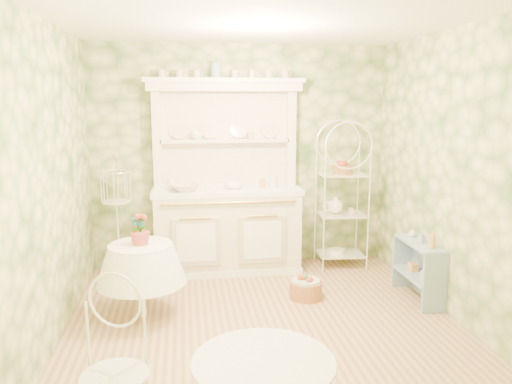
{
  "coord_description": "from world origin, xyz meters",
  "views": [
    {
      "loc": [
        -0.69,
        -4.27,
        2.04
      ],
      "look_at": [
        0.0,
        0.5,
        1.15
      ],
      "focal_mm": 35.0,
      "sensor_mm": 36.0,
      "label": 1
    }
  ],
  "objects": [
    {
      "name": "floor",
      "position": [
        0.0,
        0.0,
        0.0
      ],
      "size": [
        3.6,
        3.6,
        0.0
      ],
      "primitive_type": "plane",
      "color": "tan",
      "rests_on": "ground"
    },
    {
      "name": "ceiling",
      "position": [
        0.0,
        0.0,
        2.7
      ],
      "size": [
        3.6,
        3.6,
        0.0
      ],
      "primitive_type": "plane",
      "color": "white",
      "rests_on": "floor"
    },
    {
      "name": "wall_left",
      "position": [
        -1.8,
        0.0,
        1.35
      ],
      "size": [
        3.6,
        3.6,
        0.0
      ],
      "primitive_type": "plane",
      "color": "beige",
      "rests_on": "floor"
    },
    {
      "name": "wall_right",
      "position": [
        1.8,
        0.0,
        1.35
      ],
      "size": [
        3.6,
        3.6,
        0.0
      ],
      "primitive_type": "plane",
      "color": "beige",
      "rests_on": "floor"
    },
    {
      "name": "wall_back",
      "position": [
        0.0,
        1.8,
        1.35
      ],
      "size": [
        3.6,
        3.6,
        0.0
      ],
      "primitive_type": "plane",
      "color": "beige",
      "rests_on": "floor"
    },
    {
      "name": "wall_front",
      "position": [
        0.0,
        -1.8,
        1.35
      ],
      "size": [
        3.6,
        3.6,
        0.0
      ],
      "primitive_type": "plane",
      "color": "beige",
      "rests_on": "floor"
    },
    {
      "name": "kitchen_dresser",
      "position": [
        -0.2,
        1.52,
        1.15
      ],
      "size": [
        1.87,
        0.61,
        2.29
      ],
      "primitive_type": "cube",
      "color": "white",
      "rests_on": "floor"
    },
    {
      "name": "bakers_rack",
      "position": [
        1.21,
        1.5,
        0.87
      ],
      "size": [
        0.57,
        0.42,
        1.74
      ],
      "primitive_type": "cube",
      "rotation": [
        0.0,
        0.0,
        -0.07
      ],
      "color": "white",
      "rests_on": "floor"
    },
    {
      "name": "side_shelf",
      "position": [
        1.67,
        0.35,
        0.31
      ],
      "size": [
        0.3,
        0.74,
        0.62
      ],
      "primitive_type": "cube",
      "rotation": [
        0.0,
        0.0,
        0.05
      ],
      "color": "#84A4BD",
      "rests_on": "floor"
    },
    {
      "name": "round_table",
      "position": [
        -1.12,
        0.33,
        0.33
      ],
      "size": [
        0.62,
        0.62,
        0.66
      ],
      "primitive_type": "cylinder",
      "rotation": [
        0.0,
        0.0,
        -0.04
      ],
      "color": "white",
      "rests_on": "floor"
    },
    {
      "name": "cafe_chair",
      "position": [
        -1.13,
        -1.5,
        0.46
      ],
      "size": [
        0.54,
        0.54,
        0.92
      ],
      "primitive_type": "cube",
      "rotation": [
        0.0,
        0.0,
        -0.38
      ],
      "color": "white",
      "rests_on": "floor"
    },
    {
      "name": "birdcage_stand",
      "position": [
        -1.46,
        1.43,
        0.73
      ],
      "size": [
        0.38,
        0.38,
        1.46
      ],
      "primitive_type": "cube",
      "rotation": [
        0.0,
        0.0,
        0.09
      ],
      "color": "white",
      "rests_on": "floor"
    },
    {
      "name": "floor_basket",
      "position": [
        0.53,
        0.54,
        0.12
      ],
      "size": [
        0.41,
        0.41,
        0.24
      ],
      "primitive_type": "cylinder",
      "rotation": [
        0.0,
        0.0,
        -0.11
      ],
      "color": "#AB6B42",
      "rests_on": "floor"
    },
    {
      "name": "lace_rug",
      "position": [
        -0.11,
        -0.67,
        0.0
      ],
      "size": [
        1.22,
        1.22,
        0.01
      ],
      "primitive_type": "cylinder",
      "rotation": [
        0.0,
        0.0,
        -0.05
      ],
      "color": "white",
      "rests_on": "floor"
    },
    {
      "name": "bowl_floral",
      "position": [
        -0.69,
        1.42,
        1.02
      ],
      "size": [
        0.39,
        0.39,
        0.08
      ],
      "primitive_type": "imported",
      "rotation": [
        0.0,
        0.0,
        0.24
      ],
      "color": "white",
      "rests_on": "kitchen_dresser"
    },
    {
      "name": "bowl_white",
      "position": [
        -0.12,
        1.52,
        1.02
      ],
      "size": [
        0.28,
        0.28,
        0.07
      ],
      "primitive_type": "imported",
      "rotation": [
        0.0,
        0.0,
        0.23
      ],
      "color": "white",
      "rests_on": "kitchen_dresser"
    },
    {
      "name": "cup_left",
      "position": [
        -0.53,
        1.68,
        1.61
      ],
      "size": [
        0.17,
        0.17,
        0.1
      ],
      "primitive_type": "imported",
      "rotation": [
        0.0,
        0.0,
        -0.35
      ],
      "color": "white",
      "rests_on": "kitchen_dresser"
    },
    {
      "name": "cup_right",
      "position": [
        0.11,
        1.68,
        1.61
      ],
      "size": [
        0.09,
        0.09,
        0.08
      ],
      "primitive_type": "imported",
      "rotation": [
        0.0,
        0.0,
        -0.06
      ],
      "color": "white",
      "rests_on": "kitchen_dresser"
    },
    {
      "name": "potted_geranium",
      "position": [
        -1.13,
        0.35,
        0.85
      ],
      "size": [
        0.16,
        0.11,
        0.28
      ],
      "primitive_type": "imported",
      "rotation": [
        0.0,
        0.0,
        0.08
      ],
      "color": "#3F7238",
      "rests_on": "round_table"
    },
    {
      "name": "bottle_amber",
      "position": [
        1.68,
        0.12,
        0.68
      ],
      "size": [
        0.08,
        0.08,
        0.17
      ],
      "primitive_type": "imported",
      "rotation": [
        0.0,
        0.0,
        -0.24
      ],
      "color": "#D38E48",
      "rests_on": "side_shelf"
    },
    {
      "name": "bottle_blue",
      "position": [
        1.67,
        0.31,
        0.65
      ],
      "size": [
        0.06,
        0.06,
        0.12
      ],
      "primitive_type": "imported",
      "rotation": [
        0.0,
        0.0,
        0.15
      ],
      "color": "#8B9EBD",
      "rests_on": "side_shelf"
    },
    {
      "name": "bottle_glass",
      "position": [
        1.68,
        0.54,
        0.65
      ],
      "size": [
        0.08,
        0.08,
        0.1
      ],
      "primitive_type": "imported",
      "rotation": [
        0.0,
        0.0,
        0.14
      ],
      "color": "silver",
      "rests_on": "side_shelf"
    }
  ]
}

